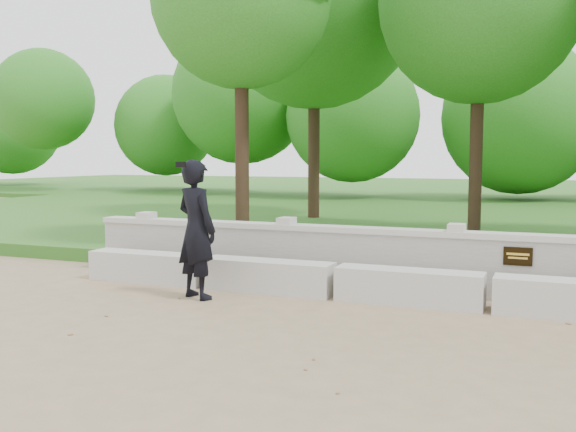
# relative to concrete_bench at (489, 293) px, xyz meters

# --- Properties ---
(ground) EXTENTS (80.00, 80.00, 0.00)m
(ground) POSITION_rel_concrete_bench_xyz_m (-0.00, -1.90, -0.22)
(ground) COLOR #957A5B
(ground) RESTS_ON ground
(lawn) EXTENTS (40.00, 22.00, 0.25)m
(lawn) POSITION_rel_concrete_bench_xyz_m (-0.00, 12.10, -0.10)
(lawn) COLOR #32561B
(lawn) RESTS_ON ground
(concrete_bench) EXTENTS (11.90, 0.45, 0.45)m
(concrete_bench) POSITION_rel_concrete_bench_xyz_m (0.00, 0.00, 0.00)
(concrete_bench) COLOR beige
(concrete_bench) RESTS_ON ground
(parapet_wall) EXTENTS (12.50, 0.35, 0.90)m
(parapet_wall) POSITION_rel_concrete_bench_xyz_m (0.00, 0.70, 0.24)
(parapet_wall) COLOR #BCB9B1
(parapet_wall) RESTS_ON ground
(man_main) EXTENTS (0.80, 0.75, 1.87)m
(man_main) POSITION_rel_concrete_bench_xyz_m (-3.72, -0.73, 0.71)
(man_main) COLOR black
(man_main) RESTS_ON ground
(shrub_a) EXTENTS (0.33, 0.30, 0.52)m
(shrub_a) POSITION_rel_concrete_bench_xyz_m (-3.53, 1.45, 0.28)
(shrub_a) COLOR #2D852E
(shrub_a) RESTS_ON lawn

